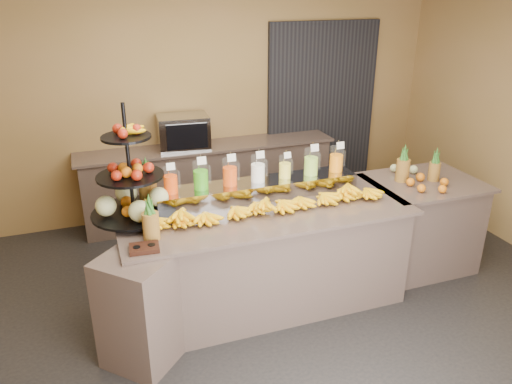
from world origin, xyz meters
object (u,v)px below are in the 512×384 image
pitcher_tray (258,189)px  condiment_caddy (144,248)px  right_fruit_pile (422,177)px  fruit_stand (138,190)px  oven_warmer (183,132)px  banana_heap (267,203)px

pitcher_tray → condiment_caddy: (-1.11, -0.65, -0.06)m
right_fruit_pile → condiment_caddy: bearing=-171.4°
fruit_stand → right_fruit_pile: (2.66, -0.15, -0.17)m
condiment_caddy → oven_warmer: 2.45m
banana_heap → fruit_stand: 1.08m
pitcher_tray → right_fruit_pile: 1.61m
pitcher_tray → fruit_stand: size_ratio=1.92×
fruit_stand → right_fruit_pile: size_ratio=2.31×
fruit_stand → condiment_caddy: size_ratio=4.54×
pitcher_tray → right_fruit_pile: right_fruit_pile is taller
banana_heap → right_fruit_pile: right_fruit_pile is taller
pitcher_tray → right_fruit_pile: (1.59, -0.24, -0.01)m
right_fruit_pile → oven_warmer: oven_warmer is taller
pitcher_tray → banana_heap: size_ratio=0.86×
banana_heap → oven_warmer: oven_warmer is taller
right_fruit_pile → fruit_stand: bearing=176.7°
condiment_caddy → right_fruit_pile: 2.73m
fruit_stand → condiment_caddy: bearing=-99.7°
pitcher_tray → oven_warmer: size_ratio=3.19×
pitcher_tray → oven_warmer: 1.70m
oven_warmer → right_fruit_pile: bearing=-40.7°
pitcher_tray → condiment_caddy: pitcher_tray is taller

